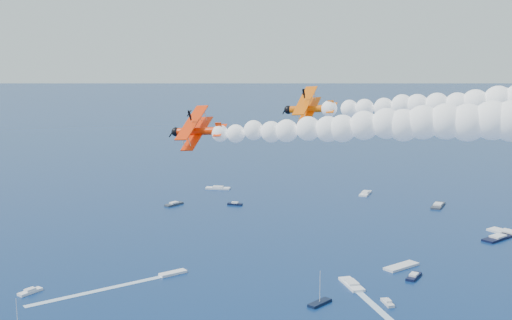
% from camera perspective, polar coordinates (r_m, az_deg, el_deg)
% --- Properties ---
extents(biplane_lead, '(8.82, 10.71, 9.05)m').
position_cam_1_polar(biplane_lead, '(104.93, 4.51, 4.21)').
color(biplane_lead, '#F65F05').
extents(biplane_trail, '(9.02, 11.00, 9.44)m').
position_cam_1_polar(biplane_trail, '(99.13, -4.77, 2.37)').
color(biplane_trail, '#FF3105').
extents(smoke_trail_trail, '(61.10, 11.84, 10.82)m').
position_cam_1_polar(smoke_trail_trail, '(90.73, 12.96, 2.90)').
color(smoke_trail_trail, white).
extents(spectator_boats, '(204.77, 181.27, 0.70)m').
position_cam_1_polar(spectator_boats, '(221.25, 12.47, -7.48)').
color(spectator_boats, white).
rests_on(spectator_boats, ground).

